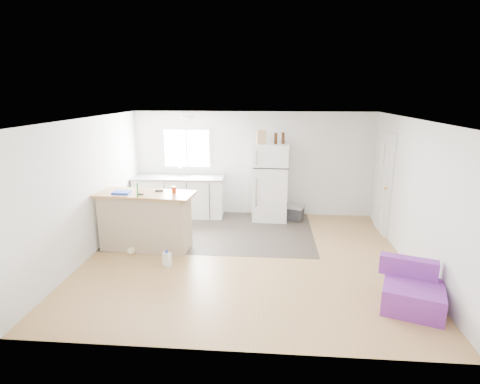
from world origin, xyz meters
name	(u,v)px	position (x,y,z in m)	size (l,w,h in m)	color
room	(246,191)	(0.00, 0.00, 1.20)	(5.51, 5.01, 2.41)	#AE8049
vinyl_zone	(215,230)	(-0.73, 1.25, 0.00)	(4.05, 2.50, 0.00)	#362F28
window	(187,148)	(-1.55, 2.49, 1.55)	(1.18, 0.06, 0.98)	white
interior_door	(384,183)	(2.72, 1.55, 1.02)	(0.11, 0.92, 2.10)	white
ceiling_fixture	(189,117)	(-1.20, 1.20, 2.36)	(0.30, 0.30, 0.07)	white
kitchen_cabinets	(179,196)	(-1.70, 2.17, 0.48)	(2.11, 0.71, 1.22)	white
peninsula	(146,221)	(-1.86, 0.24, 0.54)	(1.79, 0.81, 1.07)	#C0AC8B
refrigerator	(270,182)	(0.41, 2.12, 0.86)	(0.78, 0.75, 1.73)	white
cooler	(294,212)	(0.95, 2.07, 0.18)	(0.53, 0.43, 0.35)	#29292B
purple_seat	(412,292)	(2.33, -1.41, 0.23)	(0.94, 0.93, 0.62)	purple
cleaner_jug	(167,259)	(-1.29, -0.45, 0.12)	(0.15, 0.13, 0.28)	white
mop	(133,242)	(-2.02, -0.02, 0.23)	(0.30, 0.36, 1.34)	green
red_cup	(174,190)	(-1.32, 0.28, 1.13)	(0.08, 0.08, 0.12)	red
blue_tray	(122,192)	(-2.24, 0.18, 1.09)	(0.30, 0.22, 0.04)	blue
tool_a	(159,191)	(-1.61, 0.37, 1.08)	(0.14, 0.05, 0.03)	black
tool_b	(141,194)	(-1.87, 0.11, 1.08)	(0.10, 0.04, 0.03)	black
cardboard_box	(261,137)	(0.20, 2.05, 1.88)	(0.20, 0.10, 0.30)	tan
bottle_left	(276,138)	(0.51, 2.06, 1.85)	(0.07, 0.07, 0.25)	#321909
bottle_right	(283,138)	(0.67, 2.13, 1.85)	(0.07, 0.07, 0.25)	#321909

